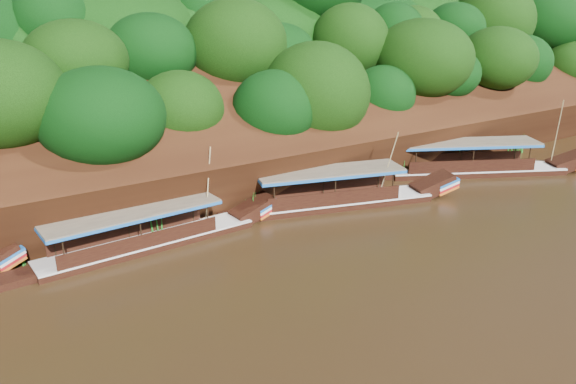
# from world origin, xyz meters

# --- Properties ---
(ground) EXTENTS (160.00, 160.00, 0.00)m
(ground) POSITION_xyz_m (0.00, 0.00, 0.00)
(ground) COLOR black
(ground) RESTS_ON ground
(riverbank) EXTENTS (120.00, 30.06, 19.40)m
(riverbank) POSITION_xyz_m (-0.01, 22.73, 1.89)
(riverbank) COLOR black
(riverbank) RESTS_ON ground
(boat_0) EXTENTS (15.03, 9.01, 6.27)m
(boat_0) POSITION_xyz_m (13.05, 6.76, 0.58)
(boat_0) COLOR black
(boat_0) RESTS_ON ground
(boat_1) EXTENTS (14.33, 5.87, 5.38)m
(boat_1) POSITION_xyz_m (0.10, 7.23, 0.56)
(boat_1) COLOR black
(boat_1) RESTS_ON ground
(boat_2) EXTENTS (14.16, 2.73, 5.32)m
(boat_2) POSITION_xyz_m (-12.42, 8.16, 0.50)
(boat_2) COLOR black
(boat_2) RESTS_ON ground
(reeds) EXTENTS (50.19, 2.49, 2.10)m
(reeds) POSITION_xyz_m (-2.32, 9.40, 0.89)
(reeds) COLOR #1F741D
(reeds) RESTS_ON ground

